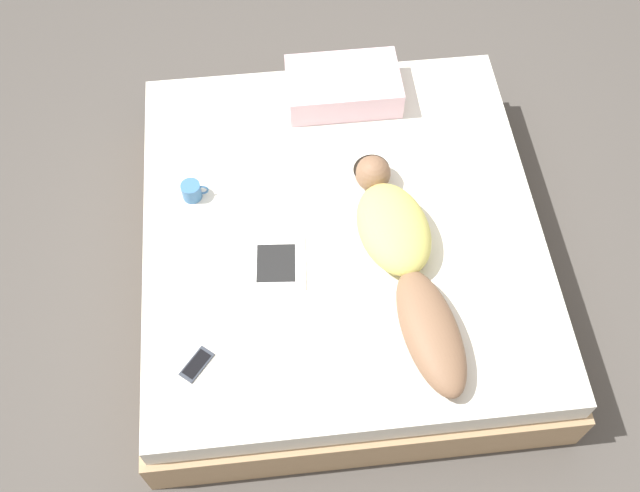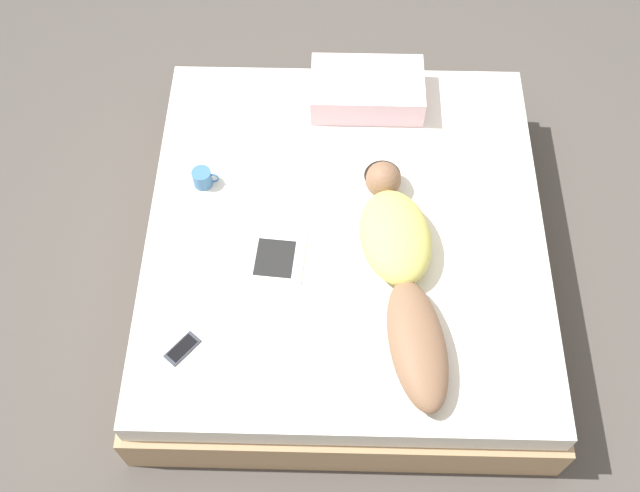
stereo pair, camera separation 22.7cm
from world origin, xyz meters
name	(u,v)px [view 2 (the right image)]	position (x,y,z in m)	size (l,w,h in m)	color
ground_plane	(343,270)	(0.00, 0.00, 0.00)	(12.00, 12.00, 0.00)	#4C4742
bed	(345,249)	(0.00, 0.00, 0.21)	(1.91, 2.05, 0.42)	tan
person	(401,266)	(0.24, -0.26, 0.51)	(0.43, 1.26, 0.18)	brown
open_magazine	(247,256)	(-0.45, -0.18, 0.43)	(0.55, 0.32, 0.01)	white
coffee_mug	(203,178)	(-0.69, 0.23, 0.47)	(0.13, 0.09, 0.09)	teal
cell_phone	(182,349)	(-0.69, -0.64, 0.43)	(0.15, 0.16, 0.01)	#333842
pillow	(367,90)	(0.10, 0.78, 0.50)	(0.57, 0.36, 0.16)	beige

